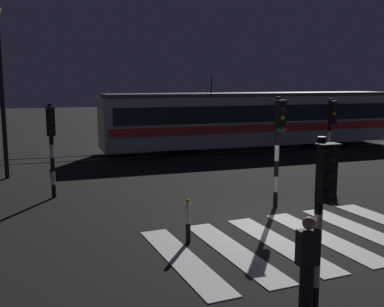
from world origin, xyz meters
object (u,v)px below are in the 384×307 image
(street_lamp_trackside_left, at_px, (0,71))
(traffic_light_corner_far_left, at_px, (51,137))
(tram, at_px, (253,119))
(bollard_island_edge, at_px, (188,221))
(traffic_light_corner_far_right, at_px, (331,125))
(traffic_light_kerb_mid_left, at_px, (322,200))
(traffic_light_median_centre, at_px, (279,135))
(pedestrian_waiting_at_kerb, at_px, (307,265))

(street_lamp_trackside_left, bearing_deg, traffic_light_corner_far_left, -65.83)
(tram, distance_m, bollard_island_edge, 16.00)
(traffic_light_corner_far_right, height_order, street_lamp_trackside_left, street_lamp_trackside_left)
(traffic_light_kerb_mid_left, bearing_deg, bollard_island_edge, 104.55)
(tram, bearing_deg, bollard_island_edge, -122.01)
(traffic_light_median_centre, bearing_deg, tram, 67.03)
(street_lamp_trackside_left, bearing_deg, bollard_island_edge, -63.73)
(traffic_light_corner_far_left, height_order, bollard_island_edge, traffic_light_corner_far_left)
(traffic_light_median_centre, xyz_separation_m, pedestrian_waiting_at_kerb, (-2.81, -6.01, -1.39))
(street_lamp_trackside_left, height_order, bollard_island_edge, street_lamp_trackside_left)
(traffic_light_median_centre, distance_m, pedestrian_waiting_at_kerb, 6.78)
(traffic_light_corner_far_right, distance_m, street_lamp_trackside_left, 13.42)
(traffic_light_corner_far_left, xyz_separation_m, pedestrian_waiting_at_kerb, (3.71, -9.47, -1.22))
(traffic_light_corner_far_right, xyz_separation_m, traffic_light_median_centre, (-4.62, -3.82, 0.16))
(street_lamp_trackside_left, distance_m, pedestrian_waiting_at_kerb, 14.64)
(street_lamp_trackside_left, distance_m, tram, 13.94)
(traffic_light_median_centre, height_order, bollard_island_edge, traffic_light_median_centre)
(traffic_light_corner_far_right, xyz_separation_m, tram, (0.23, 7.61, -0.36))
(traffic_light_median_centre, height_order, traffic_light_kerb_mid_left, traffic_light_median_centre)
(traffic_light_kerb_mid_left, relative_size, bollard_island_edge, 2.72)
(traffic_light_kerb_mid_left, relative_size, street_lamp_trackside_left, 0.45)
(pedestrian_waiting_at_kerb, bearing_deg, traffic_light_corner_far_left, 111.41)
(traffic_light_corner_far_right, height_order, pedestrian_waiting_at_kerb, traffic_light_corner_far_right)
(tram, relative_size, pedestrian_waiting_at_kerb, 10.25)
(bollard_island_edge, bearing_deg, traffic_light_corner_far_left, 117.63)
(bollard_island_edge, bearing_deg, traffic_light_median_centre, 30.19)
(pedestrian_waiting_at_kerb, relative_size, bollard_island_edge, 1.54)
(traffic_light_median_centre, height_order, traffic_light_corner_far_left, traffic_light_median_centre)
(traffic_light_kerb_mid_left, xyz_separation_m, tram, (7.43, 17.47, -0.24))
(traffic_light_kerb_mid_left, xyz_separation_m, pedestrian_waiting_at_kerb, (-0.22, 0.03, -1.11))
(traffic_light_corner_far_left, xyz_separation_m, bollard_island_edge, (2.91, -5.56, -1.54))
(traffic_light_corner_far_left, xyz_separation_m, tram, (11.37, 7.97, -0.35))
(traffic_light_corner_far_left, relative_size, street_lamp_trackside_left, 0.48)
(traffic_light_corner_far_left, xyz_separation_m, street_lamp_trackside_left, (-1.67, 3.71, 2.18))
(traffic_light_corner_far_right, relative_size, bollard_island_edge, 2.88)
(traffic_light_corner_far_right, bearing_deg, pedestrian_waiting_at_kerb, -127.08)
(traffic_light_kerb_mid_left, xyz_separation_m, bollard_island_edge, (-1.02, 3.94, -1.43))
(traffic_light_corner_far_left, height_order, tram, tram)
(traffic_light_median_centre, distance_m, street_lamp_trackside_left, 11.07)
(traffic_light_median_centre, height_order, tram, tram)
(traffic_light_corner_far_right, xyz_separation_m, street_lamp_trackside_left, (-12.81, 3.35, 2.17))
(traffic_light_kerb_mid_left, height_order, street_lamp_trackside_left, street_lamp_trackside_left)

